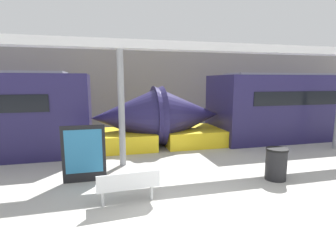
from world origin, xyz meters
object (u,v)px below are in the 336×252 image
object	(u,v)px
bench_near	(128,184)
trash_bin	(276,164)
poster_board	(84,154)
support_column_near	(121,109)
train_left	(305,108)

from	to	relation	value
bench_near	trash_bin	world-z (taller)	trash_bin
poster_board	support_column_near	distance (m)	2.04
bench_near	poster_board	distance (m)	2.04
bench_near	support_column_near	world-z (taller)	support_column_near
trash_bin	poster_board	world-z (taller)	poster_board
train_left	support_column_near	xyz separation A→B (m)	(-9.45, -2.44, 0.43)
train_left	poster_board	bearing A→B (deg)	-160.84
train_left	support_column_near	bearing A→B (deg)	-165.54
support_column_near	bench_near	bearing A→B (deg)	-92.39
trash_bin	support_column_near	bearing A→B (deg)	149.76
trash_bin	bench_near	bearing A→B (deg)	-173.08
bench_near	support_column_near	distance (m)	3.30
poster_board	trash_bin	bearing A→B (deg)	-12.53
train_left	poster_board	world-z (taller)	train_left
poster_board	train_left	bearing A→B (deg)	19.16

